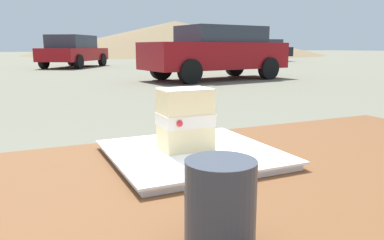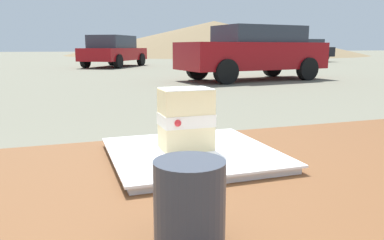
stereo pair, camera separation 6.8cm
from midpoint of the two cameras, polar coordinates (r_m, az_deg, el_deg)
name	(u,v)px [view 2 (the right image)]	position (r m, az deg, el deg)	size (l,w,h in m)	color
dessert_plate	(192,154)	(0.70, 2.81, -5.22)	(0.29, 0.29, 0.02)	white
cake_slice	(186,119)	(0.69, 1.89, 0.15)	(0.09, 0.08, 0.11)	beige
dessert_fork	(184,138)	(0.83, 1.18, -2.81)	(0.17, 0.03, 0.01)	silver
coffee_cup	(190,203)	(0.39, 4.71, -12.41)	(0.07, 0.07, 0.09)	#333842
parked_car_near	(254,52)	(10.96, 9.50, 10.15)	(4.38, 2.21, 1.50)	maroon
parked_car_far	(114,51)	(18.46, -11.61, 10.22)	(3.67, 4.37, 1.45)	maroon
parked_car_extra	(298,50)	(25.05, 15.81, 10.17)	(4.44, 1.83, 1.40)	black
distant_hill	(214,38)	(46.73, 3.38, 12.26)	(34.91, 34.91, 3.98)	brown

